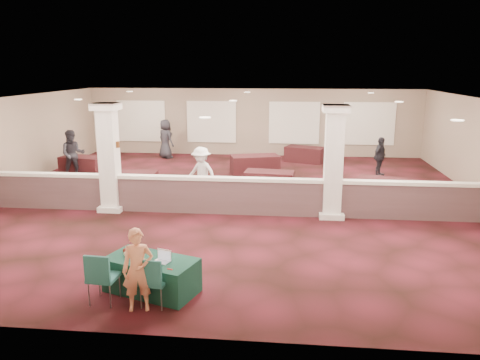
# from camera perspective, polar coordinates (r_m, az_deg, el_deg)

# --- Properties ---
(ground) EXTENTS (16.00, 16.00, 0.00)m
(ground) POSITION_cam_1_polar(r_m,az_deg,el_deg) (15.22, -0.80, -2.40)
(ground) COLOR #49121B
(ground) RESTS_ON ground
(wall_back) EXTENTS (16.00, 0.04, 3.20)m
(wall_back) POSITION_cam_1_polar(r_m,az_deg,el_deg) (22.74, 1.53, 7.05)
(wall_back) COLOR gray
(wall_back) RESTS_ON ground
(wall_front) EXTENTS (16.00, 0.04, 3.20)m
(wall_front) POSITION_cam_1_polar(r_m,az_deg,el_deg) (7.23, -8.26, -7.58)
(wall_front) COLOR gray
(wall_front) RESTS_ON ground
(ceiling) EXTENTS (16.00, 16.00, 0.02)m
(ceiling) POSITION_cam_1_polar(r_m,az_deg,el_deg) (14.67, -0.84, 9.71)
(ceiling) COLOR white
(ceiling) RESTS_ON wall_back
(partition_wall) EXTENTS (15.60, 0.28, 1.10)m
(partition_wall) POSITION_cam_1_polar(r_m,az_deg,el_deg) (13.63, -1.54, -1.83)
(partition_wall) COLOR #4F3537
(partition_wall) RESTS_ON ground
(column_left) EXTENTS (0.72, 0.72, 3.20)m
(column_left) POSITION_cam_1_polar(r_m,az_deg,el_deg) (14.26, -15.67, 2.76)
(column_left) COLOR silver
(column_left) RESTS_ON ground
(column_right) EXTENTS (0.72, 0.72, 3.20)m
(column_right) POSITION_cam_1_polar(r_m,az_deg,el_deg) (13.34, 11.32, 2.28)
(column_right) COLOR silver
(column_right) RESTS_ON ground
(sconce_left) EXTENTS (0.12, 0.12, 0.18)m
(sconce_left) POSITION_cam_1_polar(r_m,az_deg,el_deg) (14.31, -16.81, 4.20)
(sconce_left) COLOR brown
(sconce_left) RESTS_ON column_left
(sconce_right) EXTENTS (0.12, 0.12, 0.18)m
(sconce_right) POSITION_cam_1_polar(r_m,az_deg,el_deg) (14.10, -14.70, 4.20)
(sconce_right) COLOR brown
(sconce_right) RESTS_ON column_left
(near_table) EXTENTS (1.91, 1.37, 0.66)m
(near_table) POSITION_cam_1_polar(r_m,az_deg,el_deg) (9.26, -10.72, -11.31)
(near_table) COLOR #0D3127
(near_table) RESTS_ON ground
(conf_chair_main) EXTENTS (0.53, 0.53, 0.94)m
(conf_chair_main) POSITION_cam_1_polar(r_m,az_deg,el_deg) (8.60, -10.62, -11.66)
(conf_chair_main) COLOR #1B4F51
(conf_chair_main) RESTS_ON ground
(conf_chair_side) EXTENTS (0.53, 0.53, 0.99)m
(conf_chair_side) POSITION_cam_1_polar(r_m,az_deg,el_deg) (8.89, -16.59, -10.97)
(conf_chair_side) COLOR #1B4F51
(conf_chair_side) RESTS_ON ground
(woman) EXTENTS (0.62, 0.49, 1.50)m
(woman) POSITION_cam_1_polar(r_m,az_deg,el_deg) (8.49, -12.33, -10.67)
(woman) COLOR #FFA46E
(woman) RESTS_ON ground
(far_table_front_left) EXTENTS (1.69, 0.91, 0.67)m
(far_table_front_left) POSITION_cam_1_polar(r_m,az_deg,el_deg) (16.69, -12.89, -0.12)
(far_table_front_left) COLOR black
(far_table_front_left) RESTS_ON ground
(far_table_front_center) EXTENTS (1.75, 1.01, 0.68)m
(far_table_front_center) POSITION_cam_1_polar(r_m,az_deg,el_deg) (16.30, 3.58, -0.11)
(far_table_front_center) COLOR black
(far_table_front_center) RESTS_ON ground
(far_table_front_right) EXTENTS (2.01, 1.50, 0.73)m
(far_table_front_right) POSITION_cam_1_polar(r_m,az_deg,el_deg) (15.64, 17.33, -1.20)
(far_table_front_right) COLOR black
(far_table_front_right) RESTS_ON ground
(far_table_back_left) EXTENTS (1.85, 1.16, 0.70)m
(far_table_back_left) POSITION_cam_1_polar(r_m,az_deg,el_deg) (19.91, -18.61, 1.75)
(far_table_back_left) COLOR black
(far_table_back_left) RESTS_ON ground
(far_table_back_center) EXTENTS (2.08, 1.44, 0.77)m
(far_table_back_center) POSITION_cam_1_polar(r_m,az_deg,el_deg) (18.74, 1.83, 1.86)
(far_table_back_center) COLOR black
(far_table_back_center) RESTS_ON ground
(far_table_back_right) EXTENTS (1.90, 1.42, 0.69)m
(far_table_back_right) POSITION_cam_1_polar(r_m,az_deg,el_deg) (21.40, 7.90, 3.11)
(far_table_back_right) COLOR black
(far_table_back_right) RESTS_ON ground
(attendee_a) EXTENTS (1.02, 0.81, 1.87)m
(attendee_a) POSITION_cam_1_polar(r_m,az_deg,el_deg) (19.11, -19.70, 2.98)
(attendee_a) COLOR black
(attendee_a) RESTS_ON ground
(attendee_b) EXTENTS (1.20, 0.92, 1.71)m
(attendee_b) POSITION_cam_1_polar(r_m,az_deg,el_deg) (15.16, -4.73, 0.83)
(attendee_b) COLOR silver
(attendee_b) RESTS_ON ground
(attendee_c) EXTENTS (0.88, 0.99, 1.55)m
(attendee_c) POSITION_cam_1_polar(r_m,az_deg,el_deg) (19.12, 16.68, 2.72)
(attendee_c) COLOR black
(attendee_c) RESTS_ON ground
(attendee_d) EXTENTS (1.01, 0.94, 1.82)m
(attendee_d) POSITION_cam_1_polar(r_m,az_deg,el_deg) (22.31, -9.06, 4.97)
(attendee_d) COLOR black
(attendee_d) RESTS_ON ground
(laptop_base) EXTENTS (0.35, 0.29, 0.02)m
(laptop_base) POSITION_cam_1_polar(r_m,az_deg,el_deg) (8.95, -9.54, -9.80)
(laptop_base) COLOR silver
(laptop_base) RESTS_ON near_table
(laptop_screen) EXTENTS (0.29, 0.11, 0.20)m
(laptop_screen) POSITION_cam_1_polar(r_m,az_deg,el_deg) (8.98, -9.19, -8.93)
(laptop_screen) COLOR silver
(laptop_screen) RESTS_ON near_table
(screen_glow) EXTENTS (0.26, 0.09, 0.17)m
(screen_glow) POSITION_cam_1_polar(r_m,az_deg,el_deg) (8.99, -9.21, -9.03)
(screen_glow) COLOR #B0BCD3
(screen_glow) RESTS_ON near_table
(knitting) EXTENTS (0.43, 0.38, 0.03)m
(knitting) POSITION_cam_1_polar(r_m,az_deg,el_deg) (8.93, -11.43, -9.89)
(knitting) COLOR #C85F20
(knitting) RESTS_ON near_table
(yarn_cream) EXTENTS (0.10, 0.10, 0.10)m
(yarn_cream) POSITION_cam_1_polar(r_m,az_deg,el_deg) (9.33, -13.69, -8.73)
(yarn_cream) COLOR beige
(yarn_cream) RESTS_ON near_table
(yarn_red) EXTENTS (0.09, 0.09, 0.09)m
(yarn_red) POSITION_cam_1_polar(r_m,az_deg,el_deg) (9.51, -13.83, -8.33)
(yarn_red) COLOR #5F1314
(yarn_red) RESTS_ON near_table
(yarn_grey) EXTENTS (0.09, 0.09, 0.09)m
(yarn_grey) POSITION_cam_1_polar(r_m,az_deg,el_deg) (9.42, -12.50, -8.45)
(yarn_grey) COLOR #4D4D52
(yarn_grey) RESTS_ON near_table
(scissors) EXTENTS (0.11, 0.06, 0.01)m
(scissors) POSITION_cam_1_polar(r_m,az_deg,el_deg) (8.63, -8.55, -10.70)
(scissors) COLOR red
(scissors) RESTS_ON near_table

